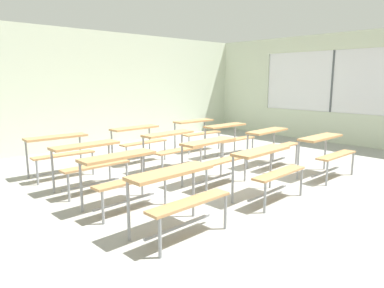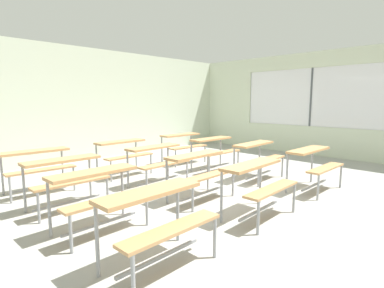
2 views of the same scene
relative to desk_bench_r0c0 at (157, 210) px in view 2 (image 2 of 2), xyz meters
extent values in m
cube|color=#9E9E99|center=(2.10, 1.14, -0.59)|extent=(10.00, 9.00, 0.05)
cube|color=beige|center=(2.10, 5.64, 0.94)|extent=(10.00, 0.12, 3.00)
cube|color=beige|center=(7.10, 1.14, -0.14)|extent=(0.12, 9.00, 0.85)
cube|color=beige|center=(7.10, 1.14, 2.21)|extent=(0.12, 9.00, 0.45)
cube|color=beige|center=(7.10, 4.69, 1.14)|extent=(0.12, 1.90, 1.70)
cube|color=white|center=(7.10, 1.64, 1.14)|extent=(0.02, 4.20, 1.70)
cube|color=#4C5156|center=(7.10, 1.64, 1.14)|extent=(0.06, 0.05, 1.70)
cube|color=tan|center=(0.00, 0.11, 0.16)|extent=(1.10, 0.34, 0.04)
cube|color=tan|center=(0.00, -0.21, -0.12)|extent=(1.10, 0.24, 0.03)
cylinder|color=gray|center=(-0.50, 0.24, -0.20)|extent=(0.04, 0.04, 0.72)
cylinder|color=gray|center=(0.50, 0.26, -0.20)|extent=(0.04, 0.04, 0.72)
cylinder|color=gray|center=(-0.50, -0.31, -0.34)|extent=(0.04, 0.04, 0.44)
cylinder|color=gray|center=(0.50, -0.29, -0.34)|extent=(0.04, 0.04, 0.44)
cube|color=gray|center=(0.00, -0.03, -0.46)|extent=(1.00, 0.05, 0.03)
cube|color=tan|center=(1.76, 0.11, 0.16)|extent=(1.11, 0.36, 0.04)
cube|color=tan|center=(1.77, -0.21, -0.12)|extent=(1.11, 0.26, 0.03)
cylinder|color=gray|center=(1.25, 0.23, -0.20)|extent=(0.04, 0.04, 0.72)
cylinder|color=gray|center=(2.25, 0.27, -0.20)|extent=(0.04, 0.04, 0.72)
cylinder|color=gray|center=(1.27, -0.32, -0.34)|extent=(0.04, 0.04, 0.44)
cylinder|color=gray|center=(2.27, -0.28, -0.34)|extent=(0.04, 0.04, 0.44)
cube|color=gray|center=(1.76, -0.03, -0.46)|extent=(1.00, 0.07, 0.03)
cube|color=tan|center=(3.55, 0.10, 0.16)|extent=(1.10, 0.33, 0.04)
cube|color=tan|center=(3.55, -0.22, -0.12)|extent=(1.10, 0.23, 0.03)
cylinder|color=gray|center=(3.05, 0.24, -0.20)|extent=(0.04, 0.04, 0.72)
cylinder|color=gray|center=(4.05, 0.23, -0.20)|extent=(0.04, 0.04, 0.72)
cylinder|color=gray|center=(3.05, -0.31, -0.34)|extent=(0.04, 0.04, 0.44)
cylinder|color=gray|center=(4.05, -0.32, -0.34)|extent=(0.04, 0.04, 0.44)
cube|color=gray|center=(3.55, -0.04, -0.46)|extent=(1.00, 0.04, 0.03)
cube|color=tan|center=(-0.01, 1.26, 0.16)|extent=(1.11, 0.34, 0.04)
cube|color=tan|center=(0.00, 0.94, -0.12)|extent=(1.10, 0.24, 0.03)
cylinder|color=gray|center=(-0.51, 1.38, -0.20)|extent=(0.04, 0.04, 0.72)
cylinder|color=gray|center=(0.49, 1.41, -0.20)|extent=(0.04, 0.04, 0.72)
cylinder|color=gray|center=(-0.50, 0.83, -0.34)|extent=(0.04, 0.04, 0.44)
cylinder|color=gray|center=(0.50, 0.86, -0.34)|extent=(0.04, 0.04, 0.44)
cube|color=gray|center=(0.00, 1.12, -0.46)|extent=(1.00, 0.05, 0.03)
cube|color=tan|center=(1.74, 1.19, 0.16)|extent=(1.11, 0.36, 0.04)
cube|color=tan|center=(1.75, 0.87, -0.12)|extent=(1.11, 0.26, 0.03)
cylinder|color=gray|center=(1.23, 1.32, -0.20)|extent=(0.04, 0.04, 0.72)
cylinder|color=gray|center=(2.23, 1.35, -0.20)|extent=(0.04, 0.04, 0.72)
cylinder|color=gray|center=(1.25, 0.77, -0.34)|extent=(0.04, 0.04, 0.44)
cylinder|color=gray|center=(2.25, 0.80, -0.34)|extent=(0.04, 0.04, 0.44)
cube|color=gray|center=(1.74, 1.05, -0.46)|extent=(1.00, 0.07, 0.03)
cube|color=tan|center=(3.50, 1.23, 0.16)|extent=(1.12, 0.38, 0.04)
cube|color=tan|center=(3.52, 0.91, -0.12)|extent=(1.11, 0.28, 0.03)
cylinder|color=gray|center=(3.00, 1.34, -0.20)|extent=(0.04, 0.04, 0.72)
cylinder|color=gray|center=(4.00, 1.39, -0.20)|extent=(0.04, 0.04, 0.72)
cylinder|color=gray|center=(3.03, 0.79, -0.34)|extent=(0.04, 0.04, 0.44)
cylinder|color=gray|center=(4.02, 0.85, -0.34)|extent=(0.04, 0.04, 0.44)
cube|color=gray|center=(3.51, 1.09, -0.46)|extent=(1.00, 0.08, 0.03)
cube|color=tan|center=(0.03, 2.32, 0.16)|extent=(1.10, 0.33, 0.04)
cube|color=tan|center=(0.04, 2.00, -0.12)|extent=(1.10, 0.23, 0.03)
cylinder|color=gray|center=(-0.47, 2.45, -0.20)|extent=(0.04, 0.04, 0.72)
cylinder|color=gray|center=(0.53, 2.46, -0.20)|extent=(0.04, 0.04, 0.72)
cylinder|color=gray|center=(-0.46, 1.90, -0.34)|extent=(0.04, 0.04, 0.44)
cylinder|color=gray|center=(0.54, 1.91, -0.34)|extent=(0.04, 0.04, 0.44)
cube|color=gray|center=(0.04, 2.18, -0.46)|extent=(1.00, 0.04, 0.03)
cube|color=tan|center=(1.78, 2.34, 0.16)|extent=(1.11, 0.35, 0.04)
cube|color=tan|center=(1.79, 2.02, -0.12)|extent=(1.11, 0.25, 0.03)
cylinder|color=gray|center=(1.27, 2.47, -0.20)|extent=(0.04, 0.04, 0.72)
cylinder|color=gray|center=(2.27, 2.50, -0.20)|extent=(0.04, 0.04, 0.72)
cylinder|color=gray|center=(1.29, 1.92, -0.34)|extent=(0.04, 0.04, 0.44)
cylinder|color=gray|center=(2.29, 1.95, -0.34)|extent=(0.04, 0.04, 0.44)
cube|color=gray|center=(1.78, 2.20, -0.46)|extent=(1.00, 0.06, 0.03)
cube|color=tan|center=(3.50, 2.38, 0.16)|extent=(1.11, 0.34, 0.04)
cube|color=tan|center=(3.49, 2.06, -0.12)|extent=(1.10, 0.24, 0.03)
cylinder|color=gray|center=(3.00, 2.54, -0.20)|extent=(0.04, 0.04, 0.72)
cylinder|color=gray|center=(4.00, 2.51, -0.20)|extent=(0.04, 0.04, 0.72)
cylinder|color=gray|center=(2.99, 1.99, -0.34)|extent=(0.04, 0.04, 0.44)
cylinder|color=gray|center=(3.99, 1.96, -0.34)|extent=(0.04, 0.04, 0.44)
cube|color=gray|center=(3.49, 2.24, -0.46)|extent=(1.00, 0.05, 0.03)
cube|color=tan|center=(0.02, 3.44, 0.16)|extent=(1.11, 0.37, 0.04)
cube|color=tan|center=(0.00, 3.12, -0.12)|extent=(1.11, 0.27, 0.03)
cylinder|color=gray|center=(-0.48, 3.61, -0.20)|extent=(0.04, 0.04, 0.72)
cylinder|color=gray|center=(0.52, 3.56, -0.20)|extent=(0.04, 0.04, 0.72)
cylinder|color=gray|center=(-0.50, 3.06, -0.34)|extent=(0.04, 0.04, 0.44)
cylinder|color=gray|center=(0.50, 3.01, -0.34)|extent=(0.04, 0.04, 0.44)
cube|color=gray|center=(0.01, 3.30, -0.46)|extent=(1.00, 0.08, 0.03)
cube|color=tan|center=(1.75, 3.47, 0.16)|extent=(1.11, 0.34, 0.04)
cube|color=tan|center=(1.76, 3.15, -0.12)|extent=(1.10, 0.24, 0.03)
cylinder|color=gray|center=(1.25, 3.60, -0.20)|extent=(0.04, 0.04, 0.72)
cylinder|color=gray|center=(2.25, 3.62, -0.20)|extent=(0.04, 0.04, 0.72)
cylinder|color=gray|center=(1.26, 3.05, -0.34)|extent=(0.04, 0.04, 0.44)
cylinder|color=gray|center=(2.26, 3.07, -0.34)|extent=(0.04, 0.04, 0.44)
cube|color=gray|center=(1.75, 3.33, -0.46)|extent=(1.00, 0.05, 0.03)
cube|color=tan|center=(3.55, 3.50, 0.16)|extent=(1.11, 0.37, 0.04)
cube|color=tan|center=(3.54, 3.18, -0.12)|extent=(1.11, 0.27, 0.03)
cylinder|color=gray|center=(3.06, 3.66, -0.20)|extent=(0.04, 0.04, 0.72)
cylinder|color=gray|center=(4.06, 3.62, -0.20)|extent=(0.04, 0.04, 0.72)
cylinder|color=gray|center=(3.04, 3.11, -0.34)|extent=(0.04, 0.04, 0.44)
cylinder|color=gray|center=(4.03, 3.07, -0.34)|extent=(0.04, 0.04, 0.44)
cube|color=gray|center=(3.55, 3.36, -0.46)|extent=(1.00, 0.08, 0.03)
camera|label=1|loc=(-2.48, -2.91, 1.22)|focal=32.71mm
camera|label=2|loc=(-1.70, -2.16, 1.04)|focal=28.00mm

